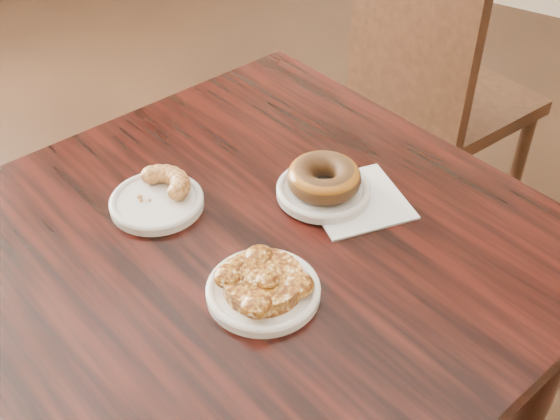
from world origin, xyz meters
The scene contains 9 objects.
cafe_table centered at (0.03, -0.19, 0.38)m, with size 0.81×0.81×0.75m, color black.
chair_far centered at (-0.02, 0.80, 0.45)m, with size 0.42×0.42×0.90m, color black, non-canonical shape.
napkin centered at (0.12, -0.04, 0.75)m, with size 0.14×0.14×0.00m, color white.
plate_donut centered at (0.07, -0.05, 0.76)m, with size 0.14×0.14×0.01m, color silver.
plate_cruller centered at (-0.13, -0.20, 0.76)m, with size 0.14×0.14×0.01m, color silver.
plate_fritter centered at (0.10, -0.27, 0.76)m, with size 0.15×0.15×0.01m, color white.
glazed_donut centered at (0.07, -0.05, 0.79)m, with size 0.11×0.11×0.04m, color #9B5616.
apple_fritter centered at (0.10, -0.27, 0.78)m, with size 0.14×0.14×0.03m, color #401706, non-canonical shape.
cruller_fragment centered at (-0.13, -0.20, 0.78)m, with size 0.11×0.11×0.03m, color brown, non-canonical shape.
Camera 1 is at (0.45, -0.80, 1.43)m, focal length 45.00 mm.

